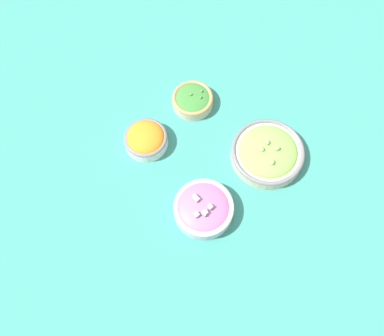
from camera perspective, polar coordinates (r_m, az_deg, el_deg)
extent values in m
plane|color=#337F75|center=(1.13, 0.00, -0.59)|extent=(3.00, 3.00, 0.00)
cylinder|color=#B2C1CC|center=(1.07, 1.54, -5.54)|extent=(0.15, 0.15, 0.04)
torus|color=silver|center=(1.05, 1.57, -5.22)|extent=(0.15, 0.15, 0.01)
ellipsoid|color=#9E5B8E|center=(1.05, 1.57, -5.22)|extent=(0.13, 0.13, 0.03)
cube|color=#C699C1|center=(1.04, 0.35, -3.89)|extent=(0.01, 0.01, 0.01)
cube|color=#C699C1|center=(1.03, 2.41, -5.22)|extent=(0.01, 0.01, 0.01)
cube|color=#C699C1|center=(1.03, 1.74, -5.93)|extent=(0.01, 0.01, 0.01)
cube|color=#C699C1|center=(1.03, 0.60, -6.24)|extent=(0.01, 0.01, 0.01)
cube|color=#C699C1|center=(1.04, 0.63, -4.18)|extent=(0.01, 0.01, 0.01)
cube|color=#C699C1|center=(1.03, 1.66, -6.06)|extent=(0.01, 0.01, 0.01)
cylinder|color=silver|center=(1.15, -6.14, 3.69)|extent=(0.12, 0.12, 0.03)
torus|color=slate|center=(1.14, -6.22, 4.06)|extent=(0.12, 0.12, 0.01)
ellipsoid|color=orange|center=(1.14, -6.22, 4.06)|extent=(0.10, 0.10, 0.05)
cylinder|color=beige|center=(1.21, 0.08, 8.95)|extent=(0.11, 0.11, 0.03)
torus|color=#997A4C|center=(1.20, 0.08, 9.33)|extent=(0.11, 0.11, 0.01)
ellipsoid|color=#387533|center=(1.20, 0.08, 9.33)|extent=(0.10, 0.10, 0.02)
ellipsoid|color=#47893D|center=(1.19, -0.18, 9.81)|extent=(0.01, 0.01, 0.01)
ellipsoid|color=#47893D|center=(1.20, 1.29, 10.23)|extent=(0.01, 0.01, 0.01)
ellipsoid|color=#47893D|center=(1.18, 1.18, 9.42)|extent=(0.01, 0.01, 0.01)
ellipsoid|color=#47893D|center=(1.19, -0.14, 9.80)|extent=(0.01, 0.01, 0.01)
cylinder|color=beige|center=(1.15, 9.97, 1.87)|extent=(0.19, 0.19, 0.03)
torus|color=slate|center=(1.14, 10.09, 2.19)|extent=(0.19, 0.19, 0.01)
ellipsoid|color=#7ABC4C|center=(1.14, 10.09, 2.19)|extent=(0.15, 0.15, 0.04)
ellipsoid|color=#99D166|center=(1.11, 9.27, 2.54)|extent=(0.01, 0.02, 0.01)
ellipsoid|color=#99D166|center=(1.10, 10.65, 0.81)|extent=(0.02, 0.02, 0.01)
ellipsoid|color=#99D166|center=(1.12, 10.00, 3.45)|extent=(0.02, 0.02, 0.01)
ellipsoid|color=#99D166|center=(1.12, 11.27, 2.60)|extent=(0.02, 0.02, 0.01)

